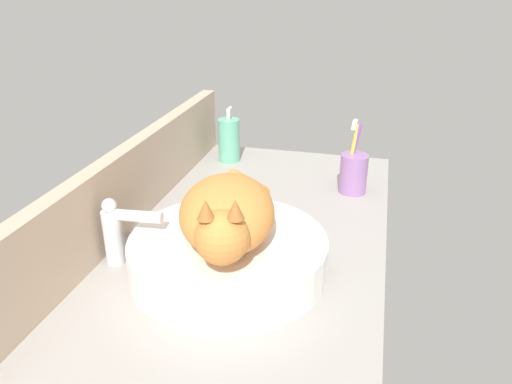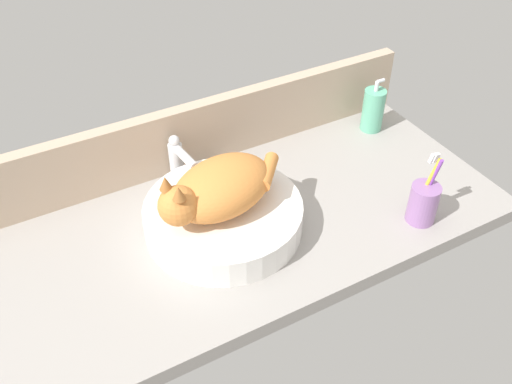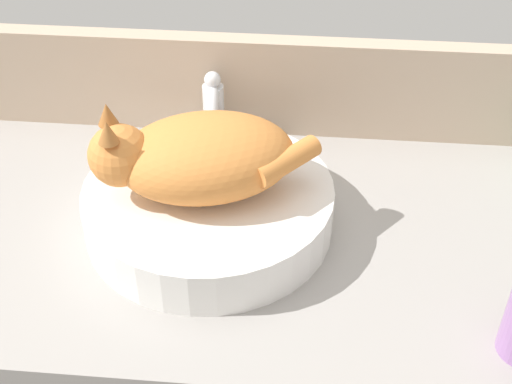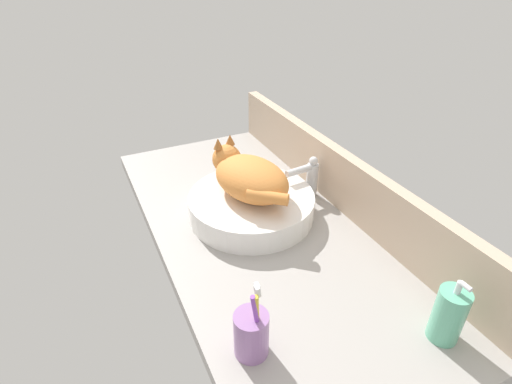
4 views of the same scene
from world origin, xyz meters
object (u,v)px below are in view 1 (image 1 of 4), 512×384
object	(u,v)px
cat	(226,214)
toothbrush_cup	(353,172)
soap_dispenser	(229,140)
sink_basin	(227,255)
faucet	(118,229)

from	to	relation	value
cat	toothbrush_cup	distance (cm)	48.52
soap_dispenser	sink_basin	bearing A→B (deg)	-163.47
sink_basin	soap_dispenser	bearing A→B (deg)	16.53
sink_basin	soap_dispenser	xyz separation A→B (cm)	(56.09, 16.65, 2.79)
faucet	toothbrush_cup	xyz separation A→B (cm)	(44.51, -40.81, -1.99)
soap_dispenser	toothbrush_cup	bearing A→B (deg)	-110.43
toothbrush_cup	soap_dispenser	bearing A→B (deg)	69.57
sink_basin	faucet	world-z (taller)	faucet
sink_basin	faucet	bearing A→B (deg)	95.83
toothbrush_cup	sink_basin	bearing A→B (deg)	154.63
sink_basin	toothbrush_cup	world-z (taller)	toothbrush_cup
sink_basin	soap_dispenser	size ratio (longest dim) A/B	2.33
sink_basin	toothbrush_cup	xyz separation A→B (cm)	(42.40, -20.11, 1.76)
cat	toothbrush_cup	world-z (taller)	cat
sink_basin	toothbrush_cup	bearing A→B (deg)	-25.37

